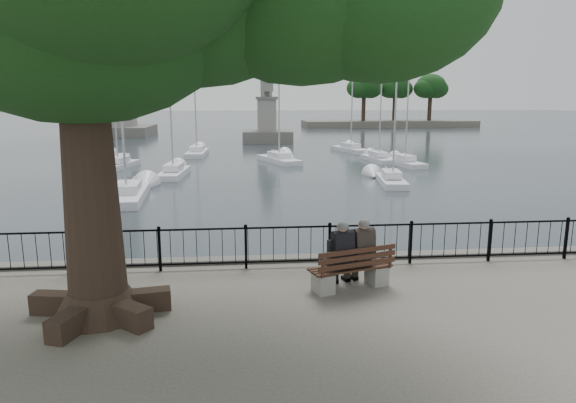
{
  "coord_description": "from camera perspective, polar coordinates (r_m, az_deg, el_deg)",
  "views": [
    {
      "loc": [
        -1.09,
        -9.19,
        3.97
      ],
      "look_at": [
        0.0,
        2.5,
        1.6
      ],
      "focal_mm": 32.0,
      "sensor_mm": 36.0,
      "label": 1
    }
  ],
  "objects": [
    {
      "name": "bench",
      "position": [
        11.03,
        7.08,
        -7.94
      ],
      "size": [
        1.89,
        1.08,
        0.96
      ],
      "color": "gray",
      "rests_on": "ground"
    },
    {
      "name": "harbor",
      "position": [
        13.03,
        -0.21,
        -8.65
      ],
      "size": [
        260.0,
        260.0,
        1.2
      ],
      "color": "#57544F",
      "rests_on": "ground"
    },
    {
      "name": "person_right",
      "position": [
        11.12,
        7.94,
        -5.83
      ],
      "size": [
        0.59,
        0.83,
        1.52
      ],
      "color": "black",
      "rests_on": "ground"
    },
    {
      "name": "sailboat_g",
      "position": [
        48.86,
        6.93,
        5.84
      ],
      "size": [
        2.97,
        5.35,
        8.96
      ],
      "color": "white",
      "rests_on": "ground"
    },
    {
      "name": "lighthouse",
      "position": [
        73.62,
        -19.48,
        17.11
      ],
      "size": [
        10.13,
        10.13,
        30.97
      ],
      "color": "#57544F",
      "rests_on": "ground"
    },
    {
      "name": "sailboat_c",
      "position": [
        30.8,
        11.41,
        2.48
      ],
      "size": [
        1.95,
        4.85,
        9.39
      ],
      "color": "white",
      "rests_on": "ground"
    },
    {
      "name": "sailboat_h",
      "position": [
        46.07,
        -10.07,
        5.53
      ],
      "size": [
        1.77,
        5.6,
        13.24
      ],
      "color": "white",
      "rests_on": "ground"
    },
    {
      "name": "sailboat_a",
      "position": [
        26.75,
        -17.35,
        0.83
      ],
      "size": [
        1.99,
        5.77,
        9.86
      ],
      "color": "white",
      "rests_on": "ground"
    },
    {
      "name": "sailboat_d",
      "position": [
        39.57,
        12.76,
        4.33
      ],
      "size": [
        2.21,
        4.99,
        8.37
      ],
      "color": "white",
      "rests_on": "ground"
    },
    {
      "name": "sailboat_e",
      "position": [
        42.82,
        -19.79,
        4.56
      ],
      "size": [
        2.96,
        6.08,
        12.62
      ],
      "color": "white",
      "rests_on": "ground"
    },
    {
      "name": "railing",
      "position": [
        12.23,
        0.0,
        -4.79
      ],
      "size": [
        22.06,
        0.06,
        1.0
      ],
      "color": "black",
      "rests_on": "ground"
    },
    {
      "name": "sailboat_j",
      "position": [
        39.11,
        -18.28,
        3.98
      ],
      "size": [
        2.27,
        4.91,
        9.02
      ],
      "color": "white",
      "rests_on": "ground"
    },
    {
      "name": "sailboat_b",
      "position": [
        34.04,
        -12.58,
        3.28
      ],
      "size": [
        1.72,
        5.01,
        9.88
      ],
      "color": "white",
      "rests_on": "ground"
    },
    {
      "name": "far_shore",
      "position": [
        92.57,
        11.58,
        10.6
      ],
      "size": [
        30.0,
        8.6,
        9.18
      ],
      "color": "#57534B",
      "rests_on": "ground"
    },
    {
      "name": "person_left",
      "position": [
        10.87,
        5.66,
        -6.17
      ],
      "size": [
        0.59,
        0.83,
        1.52
      ],
      "color": "black",
      "rests_on": "ground"
    },
    {
      "name": "sailboat_i",
      "position": [
        41.65,
        9.98,
        4.88
      ],
      "size": [
        1.88,
        4.83,
        11.0
      ],
      "color": "white",
      "rests_on": "ground"
    },
    {
      "name": "lion_monument",
      "position": [
        59.28,
        -2.37,
        8.61
      ],
      "size": [
        5.57,
        5.57,
        8.33
      ],
      "color": "#57544F",
      "rests_on": "ground"
    },
    {
      "name": "sailboat_f",
      "position": [
        40.31,
        -1.01,
        4.82
      ],
      "size": [
        3.26,
        5.65,
        11.55
      ],
      "color": "white",
      "rests_on": "ground"
    }
  ]
}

